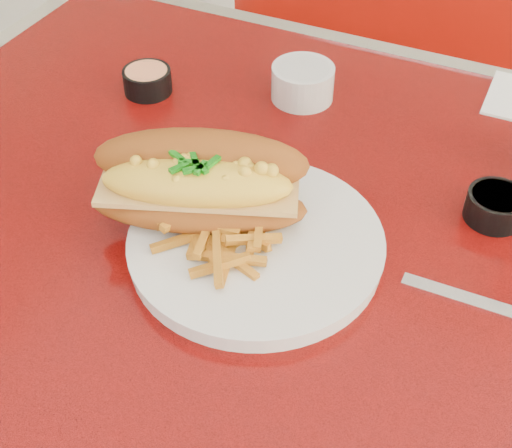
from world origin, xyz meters
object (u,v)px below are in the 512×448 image
at_px(booth_bench_far, 439,161).
at_px(mac_hoagie, 199,183).
at_px(diner_table, 320,321).
at_px(dinner_plate, 256,244).
at_px(gravy_ramekin, 303,82).
at_px(sauce_cup_right, 496,205).
at_px(fork, 295,240).
at_px(sauce_cup_left, 147,80).

bearing_deg(booth_bench_far, mac_hoagie, -98.38).
relative_size(diner_table, dinner_plate, 4.45).
height_order(gravy_ramekin, sauce_cup_right, gravy_ramekin).
xyz_separation_m(diner_table, fork, (-0.02, -0.05, 0.18)).
height_order(booth_bench_far, gravy_ramekin, booth_bench_far).
distance_m(fork, sauce_cup_left, 0.37).
bearing_deg(fork, diner_table, -37.94).
xyz_separation_m(fork, sauce_cup_left, (-0.30, 0.20, -0.00)).
xyz_separation_m(booth_bench_far, sauce_cup_left, (-0.32, -0.66, 0.50)).
bearing_deg(booth_bench_far, diner_table, -90.00).
height_order(sauce_cup_left, sauce_cup_right, same).
relative_size(booth_bench_far, gravy_ramekin, 12.48).
distance_m(mac_hoagie, gravy_ramekin, 0.28).
relative_size(booth_bench_far, sauce_cup_left, 16.81).
xyz_separation_m(mac_hoagie, fork, (0.11, 0.00, -0.04)).
height_order(booth_bench_far, dinner_plate, booth_bench_far).
relative_size(diner_table, booth_bench_far, 1.03).
bearing_deg(dinner_plate, diner_table, 49.87).
relative_size(diner_table, mac_hoagie, 4.86).
bearing_deg(fork, dinner_plate, 93.29).
bearing_deg(sauce_cup_right, sauce_cup_left, 173.20).
xyz_separation_m(booth_bench_far, dinner_plate, (-0.06, -0.88, 0.49)).
height_order(dinner_plate, sauce_cup_left, sauce_cup_left).
bearing_deg(sauce_cup_right, mac_hoagie, -152.36).
xyz_separation_m(dinner_plate, sauce_cup_right, (0.22, 0.16, 0.01)).
xyz_separation_m(diner_table, gravy_ramekin, (-0.13, 0.23, 0.19)).
height_order(booth_bench_far, fork, booth_bench_far).
bearing_deg(sauce_cup_left, dinner_plate, -39.33).
bearing_deg(diner_table, dinner_plate, -130.13).
distance_m(booth_bench_far, sauce_cup_left, 0.89).
relative_size(booth_bench_far, mac_hoagie, 4.74).
xyz_separation_m(booth_bench_far, gravy_ramekin, (-0.13, -0.59, 0.51)).
bearing_deg(gravy_ramekin, sauce_cup_left, -159.14).
bearing_deg(dinner_plate, fork, 21.34).
bearing_deg(booth_bench_far, dinner_plate, -93.73).
distance_m(dinner_plate, sauce_cup_right, 0.27).
relative_size(fork, gravy_ramekin, 1.64).
relative_size(booth_bench_far, dinner_plate, 4.34).
bearing_deg(diner_table, fork, -109.89).
distance_m(booth_bench_far, gravy_ramekin, 0.79).
xyz_separation_m(diner_table, booth_bench_far, (0.00, 0.81, -0.32)).
height_order(mac_hoagie, fork, mac_hoagie).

